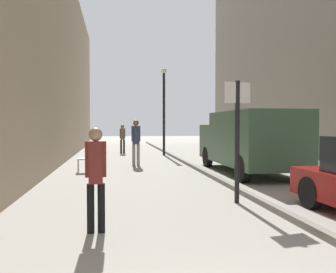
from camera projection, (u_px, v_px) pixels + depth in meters
ground_plane at (154, 169)px, 13.41m from camera, size 80.00×80.00×0.00m
building_facade_left at (4, 37)px, 12.47m from camera, size 3.28×40.00×9.47m
kerb_strip at (195, 167)px, 13.65m from camera, size 0.16×40.00×0.12m
pedestrian_main_foreground at (136, 139)px, 14.56m from camera, size 0.37×0.25×1.87m
pedestrian_mid_block at (96, 172)px, 5.49m from camera, size 0.32×0.21×1.63m
pedestrian_far_crossing at (123, 137)px, 20.95m from camera, size 0.33×0.22×1.68m
delivery_van at (248, 140)px, 12.36m from camera, size 2.07×5.57×2.11m
street_sign_post at (237, 131)px, 7.58m from camera, size 0.60×0.13×2.60m
lamp_post at (164, 106)px, 19.53m from camera, size 0.28×0.28×4.76m
cafe_chair_near_window at (94, 151)px, 15.63m from camera, size 0.58×0.58×0.94m
cafe_chair_by_doorway at (86, 157)px, 12.60m from camera, size 0.50×0.50×0.94m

